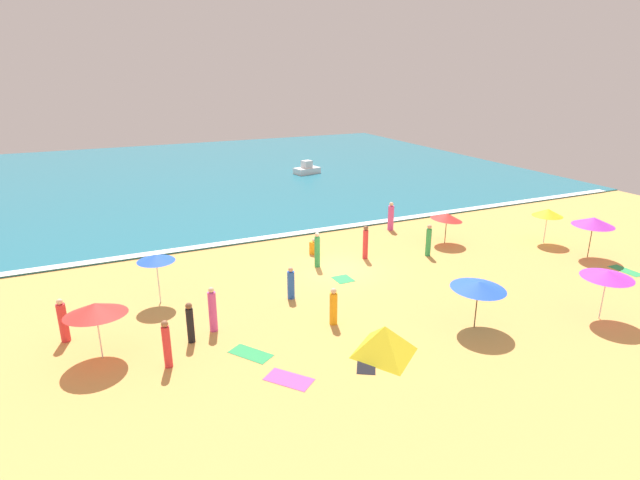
{
  "coord_description": "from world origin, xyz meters",
  "views": [
    {
      "loc": [
        -11.41,
        -22.27,
        10.07
      ],
      "look_at": [
        0.12,
        2.56,
        0.8
      ],
      "focal_mm": 28.7,
      "sensor_mm": 36.0,
      "label": 1
    }
  ],
  "objects_px": {
    "beach_umbrella_1": "(479,285)",
    "small_boat_0": "(307,169)",
    "beach_umbrella_4": "(548,212)",
    "beachgoer_4": "(314,247)",
    "beach_umbrella_0": "(447,217)",
    "beachgoer_6": "(317,250)",
    "beach_umbrella_2": "(607,274)",
    "beach_umbrella_6": "(156,258)",
    "beach_umbrella_5": "(95,309)",
    "beachgoer_8": "(213,310)",
    "beachgoer_0": "(63,321)",
    "beachgoer_7": "(365,242)",
    "beach_tent": "(384,340)",
    "beachgoer_10": "(190,323)",
    "beachgoer_2": "(429,241)",
    "beachgoer_5": "(391,217)",
    "beachgoer_9": "(291,284)",
    "beach_umbrella_3": "(594,222)",
    "beachgoer_1": "(167,344)"
  },
  "relations": [
    {
      "from": "beach_umbrella_5",
      "to": "beach_umbrella_4",
      "type": "bearing_deg",
      "value": 6.05
    },
    {
      "from": "beach_umbrella_2",
      "to": "beach_umbrella_3",
      "type": "distance_m",
      "value": 8.03
    },
    {
      "from": "beach_umbrella_4",
      "to": "beachgoer_4",
      "type": "bearing_deg",
      "value": 163.07
    },
    {
      "from": "beach_tent",
      "to": "small_boat_0",
      "type": "relative_size",
      "value": 0.93
    },
    {
      "from": "beachgoer_8",
      "to": "beachgoer_10",
      "type": "relative_size",
      "value": 1.14
    },
    {
      "from": "beach_umbrella_4",
      "to": "beachgoer_0",
      "type": "height_order",
      "value": "beach_umbrella_4"
    },
    {
      "from": "beach_umbrella_5",
      "to": "beachgoer_0",
      "type": "xyz_separation_m",
      "value": [
        -1.21,
        1.88,
        -1.12
      ]
    },
    {
      "from": "beach_umbrella_0",
      "to": "beachgoer_6",
      "type": "bearing_deg",
      "value": -178.37
    },
    {
      "from": "beach_umbrella_3",
      "to": "beachgoer_0",
      "type": "xyz_separation_m",
      "value": [
        -26.41,
        2.07,
        -1.23
      ]
    },
    {
      "from": "beach_tent",
      "to": "beachgoer_5",
      "type": "bearing_deg",
      "value": 56.78
    },
    {
      "from": "beach_umbrella_3",
      "to": "beach_umbrella_1",
      "type": "bearing_deg",
      "value": -161.71
    },
    {
      "from": "beachgoer_1",
      "to": "beachgoer_6",
      "type": "relative_size",
      "value": 0.95
    },
    {
      "from": "beach_tent",
      "to": "beachgoer_10",
      "type": "relative_size",
      "value": 1.52
    },
    {
      "from": "beach_umbrella_6",
      "to": "beachgoer_0",
      "type": "height_order",
      "value": "beach_umbrella_6"
    },
    {
      "from": "beach_umbrella_4",
      "to": "beachgoer_2",
      "type": "distance_m",
      "value": 7.85
    },
    {
      "from": "beach_umbrella_2",
      "to": "beach_umbrella_6",
      "type": "relative_size",
      "value": 1.12
    },
    {
      "from": "beach_umbrella_1",
      "to": "small_boat_0",
      "type": "relative_size",
      "value": 1.16
    },
    {
      "from": "beach_umbrella_4",
      "to": "beachgoer_6",
      "type": "distance_m",
      "value": 14.25
    },
    {
      "from": "beach_tent",
      "to": "beachgoer_5",
      "type": "distance_m",
      "value": 15.37
    },
    {
      "from": "beach_umbrella_6",
      "to": "beach_umbrella_0",
      "type": "bearing_deg",
      "value": 4.2
    },
    {
      "from": "beach_umbrella_3",
      "to": "beachgoer_4",
      "type": "xyz_separation_m",
      "value": [
        -13.66,
        6.91,
        -1.68
      ]
    },
    {
      "from": "beach_tent",
      "to": "beachgoer_6",
      "type": "height_order",
      "value": "beachgoer_6"
    },
    {
      "from": "beachgoer_2",
      "to": "beachgoer_8",
      "type": "bearing_deg",
      "value": -164.99
    },
    {
      "from": "beachgoer_1",
      "to": "beachgoer_8",
      "type": "xyz_separation_m",
      "value": [
        2.08,
        1.92,
        0.01
      ]
    },
    {
      "from": "beachgoer_6",
      "to": "beachgoer_5",
      "type": "bearing_deg",
      "value": 28.96
    },
    {
      "from": "beachgoer_0",
      "to": "beachgoer_8",
      "type": "distance_m",
      "value": 5.63
    },
    {
      "from": "beachgoer_4",
      "to": "beachgoer_10",
      "type": "xyz_separation_m",
      "value": [
        -8.34,
        -6.97,
        0.42
      ]
    },
    {
      "from": "beach_umbrella_4",
      "to": "beachgoer_7",
      "type": "distance_m",
      "value": 11.39
    },
    {
      "from": "beachgoer_4",
      "to": "beachgoer_7",
      "type": "relative_size",
      "value": 0.49
    },
    {
      "from": "beachgoer_8",
      "to": "beachgoer_1",
      "type": "bearing_deg",
      "value": -137.37
    },
    {
      "from": "beachgoer_2",
      "to": "beachgoer_5",
      "type": "relative_size",
      "value": 0.98
    },
    {
      "from": "beach_umbrella_1",
      "to": "beachgoer_8",
      "type": "relative_size",
      "value": 1.66
    },
    {
      "from": "beachgoer_1",
      "to": "beach_umbrella_6",
      "type": "bearing_deg",
      "value": 84.54
    },
    {
      "from": "beachgoer_2",
      "to": "small_boat_0",
      "type": "relative_size",
      "value": 0.67
    },
    {
      "from": "beach_umbrella_3",
      "to": "beachgoer_10",
      "type": "height_order",
      "value": "beach_umbrella_3"
    },
    {
      "from": "beach_umbrella_2",
      "to": "beachgoer_7",
      "type": "height_order",
      "value": "beach_umbrella_2"
    },
    {
      "from": "beachgoer_2",
      "to": "beachgoer_7",
      "type": "bearing_deg",
      "value": 162.41
    },
    {
      "from": "beach_umbrella_0",
      "to": "beachgoer_10",
      "type": "distance_m",
      "value": 17.15
    },
    {
      "from": "beachgoer_5",
      "to": "beachgoer_6",
      "type": "bearing_deg",
      "value": -151.04
    },
    {
      "from": "beachgoer_1",
      "to": "beachgoer_9",
      "type": "bearing_deg",
      "value": 29.63
    },
    {
      "from": "beachgoer_0",
      "to": "beachgoer_7",
      "type": "bearing_deg",
      "value": 11.25
    },
    {
      "from": "beachgoer_5",
      "to": "beachgoer_9",
      "type": "xyz_separation_m",
      "value": [
        -9.76,
        -6.96,
        -0.16
      ]
    },
    {
      "from": "beach_umbrella_6",
      "to": "beach_umbrella_5",
      "type": "bearing_deg",
      "value": -124.18
    },
    {
      "from": "beach_umbrella_5",
      "to": "beachgoer_1",
      "type": "distance_m",
      "value": 2.88
    },
    {
      "from": "beach_umbrella_6",
      "to": "beachgoer_5",
      "type": "height_order",
      "value": "beach_umbrella_6"
    },
    {
      "from": "beach_umbrella_2",
      "to": "beach_umbrella_6",
      "type": "height_order",
      "value": "beach_umbrella_6"
    },
    {
      "from": "beachgoer_0",
      "to": "beachgoer_8",
      "type": "height_order",
      "value": "beachgoer_8"
    },
    {
      "from": "beach_umbrella_6",
      "to": "beachgoer_0",
      "type": "bearing_deg",
      "value": -152.49
    },
    {
      "from": "beachgoer_7",
      "to": "beachgoer_9",
      "type": "relative_size",
      "value": 1.24
    },
    {
      "from": "beachgoer_5",
      "to": "beach_umbrella_2",
      "type": "bearing_deg",
      "value": -84.8
    }
  ]
}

